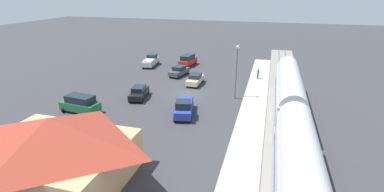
{
  "coord_description": "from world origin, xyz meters",
  "views": [
    {
      "loc": [
        -11.41,
        36.93,
        14.33
      ],
      "look_at": [
        -1.89,
        3.61,
        1.0
      ],
      "focal_mm": 26.06,
      "sensor_mm": 36.0,
      "label": 1
    }
  ],
  "objects_px": {
    "station_building": "(53,149)",
    "sedan_black": "(139,92)",
    "pickup_silver": "(151,61)",
    "suv_red": "(188,60)",
    "sedan_charcoal": "(179,71)",
    "suv_green": "(80,104)",
    "passenger_train": "(300,185)",
    "pickup_blue": "(184,107)",
    "light_pole_near_platform": "(237,66)",
    "sedan_tan": "(195,79)",
    "pedestrian_on_platform": "(258,73)"
  },
  "relations": [
    {
      "from": "sedan_black",
      "to": "pickup_silver",
      "type": "bearing_deg",
      "value": -71.56
    },
    {
      "from": "station_building",
      "to": "suv_red",
      "type": "relative_size",
      "value": 2.31
    },
    {
      "from": "pickup_silver",
      "to": "pedestrian_on_platform",
      "type": "bearing_deg",
      "value": 169.92
    },
    {
      "from": "sedan_black",
      "to": "suv_red",
      "type": "bearing_deg",
      "value": -94.39
    },
    {
      "from": "passenger_train",
      "to": "suv_red",
      "type": "relative_size",
      "value": 10.4
    },
    {
      "from": "station_building",
      "to": "light_pole_near_platform",
      "type": "relative_size",
      "value": 1.58
    },
    {
      "from": "station_building",
      "to": "pedestrian_on_platform",
      "type": "relative_size",
      "value": 6.9
    },
    {
      "from": "sedan_tan",
      "to": "sedan_black",
      "type": "bearing_deg",
      "value": 53.33
    },
    {
      "from": "pickup_blue",
      "to": "light_pole_near_platform",
      "type": "bearing_deg",
      "value": -126.25
    },
    {
      "from": "suv_green",
      "to": "station_building",
      "type": "bearing_deg",
      "value": 119.19
    },
    {
      "from": "sedan_charcoal",
      "to": "sedan_tan",
      "type": "xyz_separation_m",
      "value": [
        -4.01,
        3.89,
        0.0
      ]
    },
    {
      "from": "sedan_black",
      "to": "suv_green",
      "type": "distance_m",
      "value": 7.96
    },
    {
      "from": "sedan_charcoal",
      "to": "suv_red",
      "type": "distance_m",
      "value": 7.06
    },
    {
      "from": "pickup_blue",
      "to": "light_pole_near_platform",
      "type": "distance_m",
      "value": 9.57
    },
    {
      "from": "pickup_blue",
      "to": "light_pole_near_platform",
      "type": "relative_size",
      "value": 0.76
    },
    {
      "from": "pickup_blue",
      "to": "sedan_charcoal",
      "type": "xyz_separation_m",
      "value": [
        5.75,
        -15.41,
        -0.15
      ]
    },
    {
      "from": "pickup_silver",
      "to": "suv_red",
      "type": "height_order",
      "value": "suv_red"
    },
    {
      "from": "pedestrian_on_platform",
      "to": "pickup_blue",
      "type": "height_order",
      "value": "pickup_blue"
    },
    {
      "from": "passenger_train",
      "to": "sedan_tan",
      "type": "distance_m",
      "value": 28.91
    },
    {
      "from": "pedestrian_on_platform",
      "to": "light_pole_near_platform",
      "type": "relative_size",
      "value": 0.23
    },
    {
      "from": "suv_red",
      "to": "light_pole_near_platform",
      "type": "bearing_deg",
      "value": 126.8
    },
    {
      "from": "suv_red",
      "to": "light_pole_near_platform",
      "type": "height_order",
      "value": "light_pole_near_platform"
    },
    {
      "from": "pickup_silver",
      "to": "suv_green",
      "type": "xyz_separation_m",
      "value": [
        -0.75,
        23.06,
        0.12
      ]
    },
    {
      "from": "passenger_train",
      "to": "suv_red",
      "type": "bearing_deg",
      "value": -63.28
    },
    {
      "from": "sedan_charcoal",
      "to": "light_pole_near_platform",
      "type": "relative_size",
      "value": 0.64
    },
    {
      "from": "sedan_charcoal",
      "to": "suv_red",
      "type": "xyz_separation_m",
      "value": [
        0.49,
        -7.04,
        0.27
      ]
    },
    {
      "from": "station_building",
      "to": "pickup_silver",
      "type": "bearing_deg",
      "value": -78.15
    },
    {
      "from": "station_building",
      "to": "passenger_train",
      "type": "bearing_deg",
      "value": -177.83
    },
    {
      "from": "sedan_charcoal",
      "to": "sedan_tan",
      "type": "relative_size",
      "value": 1.05
    },
    {
      "from": "pedestrian_on_platform",
      "to": "pickup_silver",
      "type": "bearing_deg",
      "value": -10.08
    },
    {
      "from": "station_building",
      "to": "sedan_black",
      "type": "distance_m",
      "value": 18.22
    },
    {
      "from": "passenger_train",
      "to": "pickup_silver",
      "type": "distance_m",
      "value": 42.49
    },
    {
      "from": "station_building",
      "to": "pedestrian_on_platform",
      "type": "height_order",
      "value": "station_building"
    },
    {
      "from": "suv_red",
      "to": "sedan_tan",
      "type": "height_order",
      "value": "suv_red"
    },
    {
      "from": "pickup_blue",
      "to": "passenger_train",
      "type": "bearing_deg",
      "value": 130.99
    },
    {
      "from": "pedestrian_on_platform",
      "to": "sedan_charcoal",
      "type": "bearing_deg",
      "value": 4.71
    },
    {
      "from": "pickup_silver",
      "to": "pickup_blue",
      "type": "xyz_separation_m",
      "value": [
        -13.27,
        20.26,
        0.0
      ]
    },
    {
      "from": "station_building",
      "to": "pickup_blue",
      "type": "xyz_separation_m",
      "value": [
        -5.98,
        -14.51,
        -1.79
      ]
    },
    {
      "from": "pedestrian_on_platform",
      "to": "pickup_blue",
      "type": "distance_m",
      "value": 18.25
    },
    {
      "from": "sedan_charcoal",
      "to": "suv_green",
      "type": "distance_m",
      "value": 19.43
    },
    {
      "from": "pedestrian_on_platform",
      "to": "sedan_black",
      "type": "xyz_separation_m",
      "value": [
        15.45,
        12.99,
        -0.4
      ]
    },
    {
      "from": "sedan_charcoal",
      "to": "suv_green",
      "type": "height_order",
      "value": "suv_green"
    },
    {
      "from": "station_building",
      "to": "pickup_blue",
      "type": "height_order",
      "value": "station_building"
    },
    {
      "from": "suv_green",
      "to": "pickup_blue",
      "type": "bearing_deg",
      "value": -167.37
    },
    {
      "from": "sedan_tan",
      "to": "station_building",
      "type": "bearing_deg",
      "value": 80.76
    },
    {
      "from": "pedestrian_on_platform",
      "to": "station_building",
      "type": "bearing_deg",
      "value": 66.12
    },
    {
      "from": "pickup_silver",
      "to": "sedan_charcoal",
      "type": "distance_m",
      "value": 8.95
    },
    {
      "from": "suv_red",
      "to": "station_building",
      "type": "bearing_deg",
      "value": 90.41
    },
    {
      "from": "pedestrian_on_platform",
      "to": "suv_green",
      "type": "xyz_separation_m",
      "value": [
        20.28,
        19.33,
        -0.13
      ]
    },
    {
      "from": "pickup_blue",
      "to": "suv_red",
      "type": "xyz_separation_m",
      "value": [
        6.24,
        -22.44,
        0.12
      ]
    }
  ]
}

